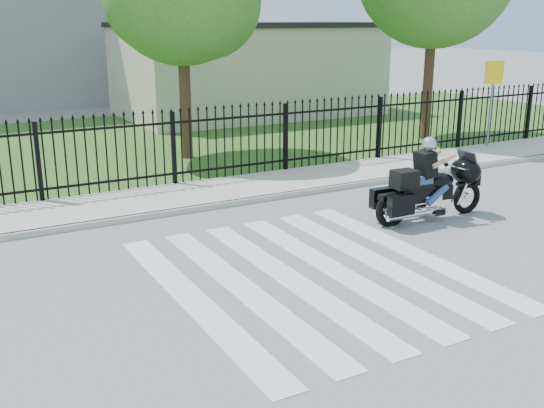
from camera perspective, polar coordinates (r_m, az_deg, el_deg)
ground at (r=10.04m, az=3.58°, el=-6.26°), size 120.00×120.00×0.00m
crosswalk at (r=10.04m, az=3.58°, el=-6.23°), size 5.00×5.50×0.01m
sidewalk at (r=14.26m, az=-7.25°, el=0.77°), size 40.00×2.00×0.12m
curb at (r=13.37m, az=-5.64°, el=-0.23°), size 40.00×0.12×0.12m
grass_strip at (r=20.78m, az=-14.53°, el=5.14°), size 40.00×12.00×0.02m
iron_fence at (r=14.97m, az=-8.80°, el=4.77°), size 26.00×0.04×1.80m
building_low at (r=26.74m, az=-2.20°, el=11.79°), size 10.00×6.00×3.50m
building_low_roof at (r=26.66m, az=-2.25°, el=15.76°), size 10.20×6.20×0.20m
motorcycle_rider at (r=12.84m, az=13.84°, el=1.62°), size 2.58×0.84×1.70m
traffic_sign at (r=20.22m, az=19.21°, el=9.97°), size 0.52×0.26×2.53m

